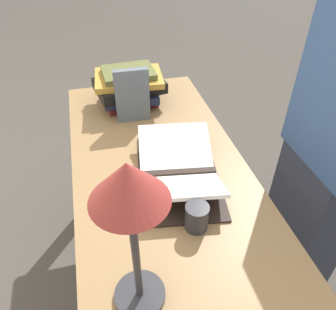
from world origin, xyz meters
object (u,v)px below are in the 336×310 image
open_book (178,170)px  book_stack_tall (129,86)px  reading_lamp (130,201)px  coffee_mug (196,217)px  book_standing_upright (132,96)px  person_reader (332,154)px

open_book → book_stack_tall: book_stack_tall is taller
reading_lamp → coffee_mug: bearing=-49.2°
reading_lamp → coffee_mug: 0.41m
reading_lamp → book_standing_upright: bearing=-8.7°
book_standing_upright → reading_lamp: (-0.80, 0.12, 0.23)m
book_stack_tall → book_standing_upright: size_ratio=1.41×
reading_lamp → coffee_mug: reading_lamp is taller
book_standing_upright → coffee_mug: bearing=-170.7°
open_book → book_stack_tall: size_ratio=1.48×
book_stack_tall → person_reader: (-0.63, -0.63, -0.04)m
book_stack_tall → person_reader: person_reader is taller
open_book → book_standing_upright: (0.40, 0.09, 0.09)m
open_book → coffee_mug: 0.23m
book_standing_upright → person_reader: (-0.48, -0.64, -0.07)m
open_book → coffee_mug: bearing=-173.1°
open_book → book_standing_upright: bearing=21.9°
book_stack_tall → reading_lamp: (-0.95, 0.13, 0.26)m
book_stack_tall → reading_lamp: bearing=172.1°
book_standing_upright → reading_lamp: size_ratio=0.54×
coffee_mug → open_book: bearing=-2.3°
book_standing_upright → coffee_mug: 0.64m
person_reader → open_book: bearing=-98.7°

